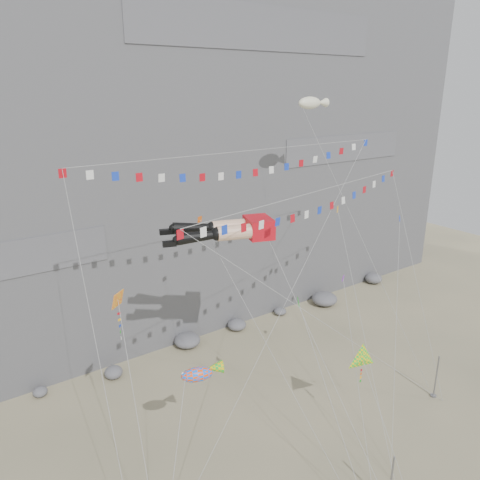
% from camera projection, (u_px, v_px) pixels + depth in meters
% --- Properties ---
extents(ground, '(120.00, 120.00, 0.00)m').
position_uv_depth(ground, '(302.00, 448.00, 33.59)').
color(ground, '#9A8D6A').
rests_on(ground, ground).
extents(cliff, '(80.00, 28.00, 50.00)m').
position_uv_depth(cliff, '(113.00, 85.00, 50.84)').
color(cliff, slate).
rests_on(cliff, ground).
extents(talus_boulders, '(60.00, 3.00, 1.20)m').
position_uv_depth(talus_boulders, '(187.00, 341.00, 46.68)').
color(talus_boulders, slate).
rests_on(talus_boulders, ground).
extents(anchor_pole_right, '(0.12, 0.12, 3.87)m').
position_uv_depth(anchor_pole_right, '(436.00, 377.00, 38.59)').
color(anchor_pole_right, slate).
rests_on(anchor_pole_right, ground).
extents(legs_kite, '(7.90, 15.67, 19.89)m').
position_uv_depth(legs_kite, '(229.00, 230.00, 31.99)').
color(legs_kite, red).
rests_on(legs_kite, ground).
extents(flag_banner_upper, '(27.67, 11.48, 27.11)m').
position_uv_depth(flag_banner_upper, '(247.00, 151.00, 34.07)').
color(flag_banner_upper, red).
rests_on(flag_banner_upper, ground).
extents(flag_banner_lower, '(24.05, 9.10, 21.10)m').
position_uv_depth(flag_banner_lower, '(314.00, 192.00, 32.75)').
color(flag_banner_lower, red).
rests_on(flag_banner_lower, ground).
extents(harlequin_kite, '(2.43, 8.44, 15.23)m').
position_uv_depth(harlequin_kite, '(118.00, 300.00, 26.23)').
color(harlequin_kite, red).
rests_on(harlequin_kite, ground).
extents(fish_windsock, '(7.84, 7.20, 12.05)m').
position_uv_depth(fish_windsock, '(197.00, 375.00, 27.70)').
color(fish_windsock, '#FF490D').
rests_on(fish_windsock, ground).
extents(delta_kite, '(2.80, 6.26, 8.79)m').
position_uv_depth(delta_kite, '(363.00, 360.00, 32.80)').
color(delta_kite, yellow).
rests_on(delta_kite, ground).
extents(blimp_windsock, '(5.79, 13.35, 26.74)m').
position_uv_depth(blimp_windsock, '(310.00, 104.00, 40.80)').
color(blimp_windsock, '#EFEBC5').
rests_on(blimp_windsock, ground).
extents(small_kite_a, '(2.74, 14.60, 20.91)m').
position_uv_depth(small_kite_a, '(204.00, 226.00, 34.41)').
color(small_kite_a, '#D85412').
rests_on(small_kite_a, ground).
extents(small_kite_b, '(5.79, 8.93, 14.28)m').
position_uv_depth(small_kite_b, '(344.00, 282.00, 36.62)').
color(small_kite_b, purple).
rests_on(small_kite_b, ground).
extents(small_kite_c, '(2.04, 9.52, 14.35)m').
position_uv_depth(small_kite_c, '(299.00, 305.00, 30.59)').
color(small_kite_c, '#19A51D').
rests_on(small_kite_c, ground).
extents(small_kite_d, '(7.96, 14.10, 21.12)m').
position_uv_depth(small_kite_d, '(338.00, 213.00, 40.27)').
color(small_kite_d, '#FFAE15').
rests_on(small_kite_d, ground).
extents(small_kite_e, '(10.03, 8.86, 19.01)m').
position_uv_depth(small_kite_e, '(400.00, 224.00, 38.61)').
color(small_kite_e, '#1535BC').
rests_on(small_kite_e, ground).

